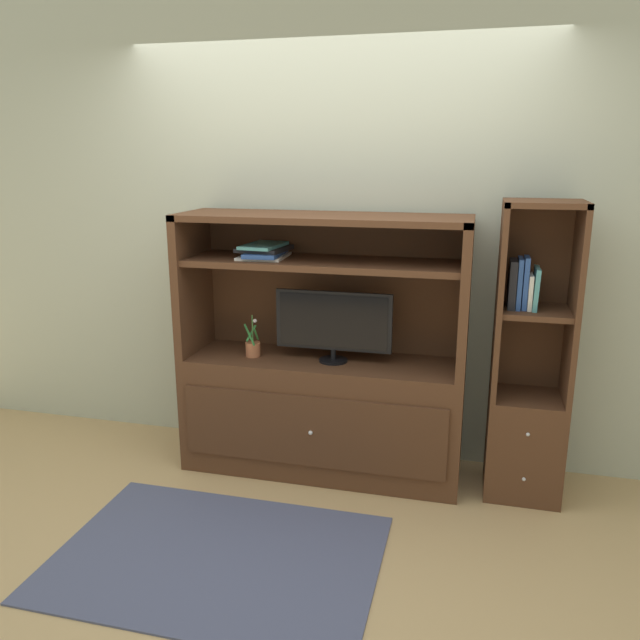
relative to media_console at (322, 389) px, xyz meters
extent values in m
plane|color=tan|center=(0.00, -0.40, -0.50)|extent=(8.00, 8.00, 0.00)
cube|color=#ADB29E|center=(0.00, 0.35, 0.90)|extent=(6.00, 0.10, 2.80)
cube|color=#4C5170|center=(-0.27, -1.00, -0.50)|extent=(1.53, 1.06, 0.01)
cube|color=#4C2D1C|center=(0.00, 0.00, -0.16)|extent=(1.64, 0.49, 0.70)
cube|color=#462A19|center=(0.00, -0.26, -0.16)|extent=(1.51, 0.02, 0.42)
sphere|color=silver|center=(0.00, -0.27, -0.16)|extent=(0.02, 0.02, 0.02)
cube|color=#4C2D1C|center=(-0.80, 0.00, 0.61)|extent=(0.05, 0.49, 0.84)
cube|color=#4C2D1C|center=(0.80, 0.00, 0.61)|extent=(0.05, 0.49, 0.84)
cube|color=#4C2D1C|center=(0.00, 0.23, 0.61)|extent=(1.64, 0.02, 0.84)
cube|color=#4C2D1C|center=(0.00, 0.00, 1.01)|extent=(1.64, 0.49, 0.04)
cube|color=#4C2D1C|center=(0.00, 0.00, 0.76)|extent=(1.54, 0.44, 0.04)
cylinder|color=black|center=(0.07, -0.03, 0.20)|extent=(0.17, 0.17, 0.01)
cylinder|color=black|center=(0.07, -0.03, 0.23)|extent=(0.03, 0.03, 0.06)
cube|color=black|center=(0.07, -0.03, 0.43)|extent=(0.67, 0.02, 0.34)
cube|color=black|center=(0.07, -0.04, 0.43)|extent=(0.63, 0.00, 0.31)
cylinder|color=#B26642|center=(-0.41, -0.05, 0.23)|extent=(0.09, 0.09, 0.09)
cylinder|color=#3D6B33|center=(-0.41, -0.05, 0.36)|extent=(0.01, 0.01, 0.17)
cube|color=#2D7A38|center=(-0.39, -0.04, 0.33)|extent=(0.02, 0.08, 0.09)
cube|color=#2D7A38|center=(-0.43, -0.03, 0.33)|extent=(0.05, 0.05, 0.10)
cube|color=#2D7A38|center=(-0.43, -0.06, 0.33)|extent=(0.10, 0.09, 0.11)
sphere|color=silver|center=(-0.40, -0.04, 0.41)|extent=(0.02, 0.02, 0.02)
cube|color=silver|center=(-0.35, 0.00, 0.78)|extent=(0.27, 0.32, 0.01)
cube|color=#2D519E|center=(-0.34, 0.00, 0.80)|extent=(0.21, 0.35, 0.02)
cube|color=black|center=(-0.35, 0.01, 0.83)|extent=(0.28, 0.30, 0.02)
cube|color=teal|center=(-0.34, -0.01, 0.85)|extent=(0.22, 0.33, 0.02)
cube|color=#4C2D1C|center=(1.16, 0.00, -0.22)|extent=(0.41, 0.37, 0.58)
sphere|color=silver|center=(1.16, -0.19, -0.07)|extent=(0.02, 0.02, 0.02)
sphere|color=silver|center=(1.16, -0.19, -0.33)|extent=(0.02, 0.02, 0.02)
cube|color=#4C2D1C|center=(0.97, 0.00, 0.60)|extent=(0.03, 0.37, 1.05)
cube|color=#4C2D1C|center=(1.35, 0.00, 0.60)|extent=(0.03, 0.37, 1.05)
cube|color=#4C2D1C|center=(1.16, 0.17, 0.60)|extent=(0.41, 0.02, 1.05)
cube|color=#4C2D1C|center=(1.16, 0.00, 0.55)|extent=(0.35, 0.33, 0.03)
cube|color=#4C2D1C|center=(1.16, 0.00, 1.11)|extent=(0.41, 0.37, 0.03)
cube|color=black|center=(1.03, 0.00, 0.69)|extent=(0.04, 0.17, 0.26)
cube|color=#2D519E|center=(1.07, 0.00, 0.70)|extent=(0.02, 0.16, 0.27)
cube|color=#2D519E|center=(1.10, 0.00, 0.70)|extent=(0.03, 0.14, 0.28)
cube|color=silver|center=(1.12, 0.00, 0.66)|extent=(0.02, 0.16, 0.18)
cube|color=teal|center=(1.15, 0.00, 0.67)|extent=(0.03, 0.18, 0.22)
camera|label=1|loc=(0.85, -3.42, 1.36)|focal=35.47mm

